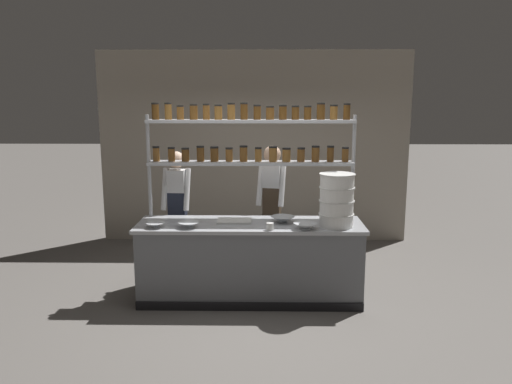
# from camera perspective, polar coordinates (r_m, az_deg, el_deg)

# --- Properties ---
(ground_plane) EXTENTS (40.00, 40.00, 0.00)m
(ground_plane) POSITION_cam_1_polar(r_m,az_deg,el_deg) (6.08, -0.66, -12.00)
(ground_plane) COLOR slate
(back_wall) EXTENTS (5.02, 0.12, 3.10)m
(back_wall) POSITION_cam_1_polar(r_m,az_deg,el_deg) (8.18, -0.21, 5.10)
(back_wall) COLOR #9E9384
(back_wall) RESTS_ON ground_plane
(prep_counter) EXTENTS (2.62, 0.76, 0.92)m
(prep_counter) POSITION_cam_1_polar(r_m,az_deg,el_deg) (5.92, -0.67, -7.90)
(prep_counter) COLOR slate
(prep_counter) RESTS_ON ground_plane
(spice_shelf_unit) EXTENTS (2.50, 0.28, 2.29)m
(spice_shelf_unit) POSITION_cam_1_polar(r_m,az_deg,el_deg) (5.97, -0.58, 5.62)
(spice_shelf_unit) COLOR #ADAFB5
(spice_shelf_unit) RESTS_ON ground_plane
(chef_left) EXTENTS (0.37, 0.30, 1.68)m
(chef_left) POSITION_cam_1_polar(r_m,az_deg,el_deg) (6.50, -8.97, -1.64)
(chef_left) COLOR black
(chef_left) RESTS_ON ground_plane
(chef_center) EXTENTS (0.40, 0.33, 1.75)m
(chef_center) POSITION_cam_1_polar(r_m,az_deg,el_deg) (6.51, 1.83, -1.10)
(chef_center) COLOR black
(chef_center) RESTS_ON ground_plane
(container_stack) EXTENTS (0.40, 0.40, 0.60)m
(container_stack) POSITION_cam_1_polar(r_m,az_deg,el_deg) (5.65, 9.20, -0.92)
(container_stack) COLOR white
(container_stack) RESTS_ON prep_counter
(cutting_board) EXTENTS (0.40, 0.26, 0.02)m
(cutting_board) POSITION_cam_1_polar(r_m,az_deg,el_deg) (5.85, -2.48, -3.32)
(cutting_board) COLOR silver
(cutting_board) RESTS_ON prep_counter
(prep_bowl_near_left) EXTENTS (0.24, 0.24, 0.06)m
(prep_bowl_near_left) POSITION_cam_1_polar(r_m,az_deg,el_deg) (5.63, -7.71, -3.75)
(prep_bowl_near_left) COLOR silver
(prep_bowl_near_left) RESTS_ON prep_counter
(prep_bowl_center_front) EXTENTS (0.28, 0.28, 0.08)m
(prep_bowl_center_front) POSITION_cam_1_polar(r_m,az_deg,el_deg) (5.81, 3.07, -3.17)
(prep_bowl_center_front) COLOR #B2B7BC
(prep_bowl_center_front) RESTS_ON prep_counter
(prep_bowl_center_back) EXTENTS (0.27, 0.27, 0.07)m
(prep_bowl_center_back) POSITION_cam_1_polar(r_m,az_deg,el_deg) (5.54, 5.67, -3.91)
(prep_bowl_center_back) COLOR silver
(prep_bowl_center_back) RESTS_ON prep_counter
(prep_bowl_near_right) EXTENTS (0.21, 0.21, 0.06)m
(prep_bowl_near_right) POSITION_cam_1_polar(r_m,az_deg,el_deg) (5.70, -11.42, -3.74)
(prep_bowl_near_right) COLOR silver
(prep_bowl_near_right) RESTS_ON prep_counter
(serving_cup_front) EXTENTS (0.08, 0.08, 0.08)m
(serving_cup_front) POSITION_cam_1_polar(r_m,az_deg,el_deg) (5.48, 1.61, -3.96)
(serving_cup_front) COLOR silver
(serving_cup_front) RESTS_ON prep_counter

